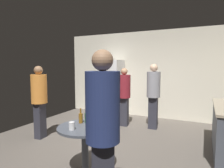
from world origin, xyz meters
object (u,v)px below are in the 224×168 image
beer_bottle_brown (91,123)px  beer_bottle_green (87,117)px  person_in_orange_shirt (39,96)px  person_in_navy_shirt (103,125)px  foreground_table (85,133)px  person_in_gray_shirt (153,91)px  beer_bottle_amber (81,118)px  person_in_maroon_shirt (124,92)px  beer_bottle_clear (89,127)px  refrigerator (111,88)px  plastic_cup_white (72,126)px

beer_bottle_brown → beer_bottle_green: (-0.22, 0.22, 0.00)m
person_in_orange_shirt → person_in_navy_shirt: size_ratio=0.91×
foreground_table → person_in_gray_shirt: person_in_gray_shirt is taller
person_in_orange_shirt → beer_bottle_amber: bearing=-29.9°
person_in_maroon_shirt → person_in_navy_shirt: size_ratio=0.88×
beer_bottle_amber → beer_bottle_clear: same height
foreground_table → person_in_orange_shirt: person_in_orange_shirt is taller
person_in_gray_shirt → person_in_maroon_shirt: bearing=-84.4°
beer_bottle_amber → beer_bottle_brown: same height
refrigerator → person_in_navy_shirt: bearing=-64.9°
beer_bottle_brown → person_in_orange_shirt: (-1.87, 0.85, 0.13)m
beer_bottle_amber → foreground_table: bearing=-37.3°
beer_bottle_amber → beer_bottle_green: (0.07, 0.06, 0.00)m
foreground_table → beer_bottle_amber: beer_bottle_amber is taller
person_in_orange_shirt → person_in_maroon_shirt: person_in_orange_shirt is taller
beer_bottle_amber → person_in_navy_shirt: bearing=-44.1°
beer_bottle_brown → foreground_table: bearing=160.5°
beer_bottle_brown → person_in_orange_shirt: bearing=155.7°
beer_bottle_amber → refrigerator: bearing=108.0°
beer_bottle_amber → person_in_navy_shirt: (0.83, -0.80, 0.23)m
refrigerator → beer_bottle_clear: (1.40, -3.49, -0.08)m
person_in_gray_shirt → person_in_orange_shirt: bearing=-52.2°
beer_bottle_amber → beer_bottle_brown: bearing=-29.5°
person_in_navy_shirt → beer_bottle_clear: bearing=15.1°
beer_bottle_amber → person_in_gray_shirt: 2.50m
refrigerator → plastic_cup_white: bearing=-72.4°
beer_bottle_green → person_in_orange_shirt: bearing=159.3°
refrigerator → plastic_cup_white: (1.10, -3.47, -0.11)m
person_in_gray_shirt → person_in_navy_shirt: size_ratio=0.94×
foreground_table → beer_bottle_brown: beer_bottle_brown is taller
foreground_table → beer_bottle_green: 0.27m
beer_bottle_brown → plastic_cup_white: beer_bottle_brown is taller
person_in_orange_shirt → foreground_table: bearing=-31.2°
foreground_table → person_in_orange_shirt: bearing=155.3°
person_in_orange_shirt → person_in_gray_shirt: 2.75m
beer_bottle_clear → plastic_cup_white: size_ratio=2.09×
beer_bottle_brown → person_in_orange_shirt: person_in_orange_shirt is taller
person_in_gray_shirt → person_in_navy_shirt: bearing=3.3°
plastic_cup_white → beer_bottle_green: bearing=90.4°
beer_bottle_amber → person_in_gray_shirt: bearing=77.7°
beer_bottle_brown → plastic_cup_white: bearing=-143.8°
beer_bottle_amber → person_in_maroon_shirt: size_ratio=0.15×
foreground_table → person_in_orange_shirt: size_ratio=0.49×
beer_bottle_green → beer_bottle_amber: bearing=-141.3°
person_in_orange_shirt → person_in_navy_shirt: 2.83m
refrigerator → foreground_table: bearing=-70.2°
person_in_navy_shirt → foreground_table: bearing=15.1°
refrigerator → person_in_gray_shirt: bearing=-24.6°
refrigerator → plastic_cup_white: size_ratio=16.36×
foreground_table → person_in_gray_shirt: (0.38, 2.55, 0.35)m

